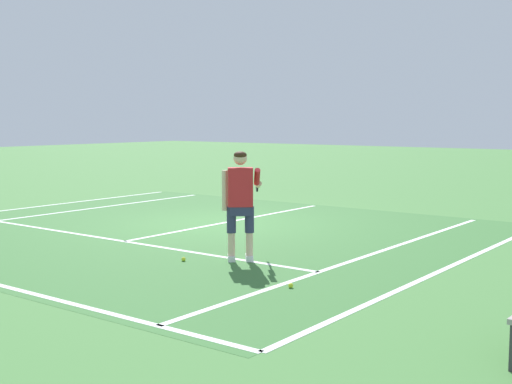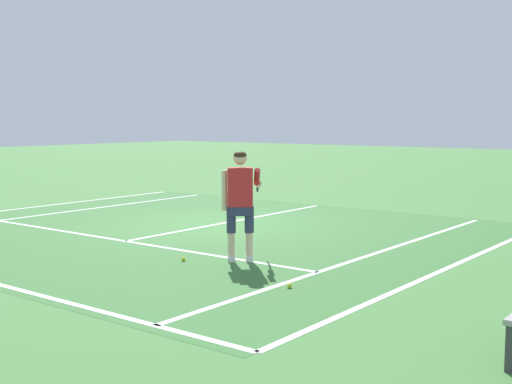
% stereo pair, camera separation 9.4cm
% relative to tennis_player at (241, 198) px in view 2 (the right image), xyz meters
% --- Properties ---
extents(ground_plane, '(80.00, 80.00, 0.00)m').
position_rel_tennis_player_xyz_m(ground_plane, '(-2.72, 2.76, -0.99)').
color(ground_plane, '#477F3D').
extents(court_inner_surface, '(10.98, 10.03, 0.00)m').
position_rel_tennis_player_xyz_m(court_inner_surface, '(-2.72, 1.63, -0.99)').
color(court_inner_surface, '#387033').
rests_on(court_inner_surface, ground).
extents(line_service, '(8.23, 0.10, 0.01)m').
position_rel_tennis_player_xyz_m(line_service, '(-2.72, 0.05, -0.99)').
color(line_service, white).
rests_on(line_service, ground).
extents(line_centre_service, '(0.10, 6.40, 0.01)m').
position_rel_tennis_player_xyz_m(line_centre_service, '(-2.72, 3.25, -0.99)').
color(line_centre_service, white).
rests_on(line_centre_service, ground).
extents(line_singles_left, '(0.10, 9.63, 0.01)m').
position_rel_tennis_player_xyz_m(line_singles_left, '(-6.84, 1.63, -0.99)').
color(line_singles_left, white).
rests_on(line_singles_left, ground).
extents(line_singles_right, '(0.10, 9.63, 0.01)m').
position_rel_tennis_player_xyz_m(line_singles_right, '(1.39, 1.63, -0.99)').
color(line_singles_right, white).
rests_on(line_singles_right, ground).
extents(line_doubles_left, '(0.10, 9.63, 0.01)m').
position_rel_tennis_player_xyz_m(line_doubles_left, '(-8.21, 1.63, -0.99)').
color(line_doubles_left, white).
rests_on(line_doubles_left, ground).
extents(line_doubles_right, '(0.10, 9.63, 0.01)m').
position_rel_tennis_player_xyz_m(line_doubles_right, '(2.77, 1.63, -0.99)').
color(line_doubles_right, white).
rests_on(line_doubles_right, ground).
extents(tennis_player, '(0.69, 1.18, 1.71)m').
position_rel_tennis_player_xyz_m(tennis_player, '(0.00, 0.00, 0.00)').
color(tennis_player, white).
rests_on(tennis_player, ground).
extents(tennis_ball_near_feet, '(0.07, 0.07, 0.07)m').
position_rel_tennis_player_xyz_m(tennis_ball_near_feet, '(-0.69, -0.57, -0.96)').
color(tennis_ball_near_feet, '#CCE02D').
rests_on(tennis_ball_near_feet, ground).
extents(tennis_ball_by_baseline, '(0.07, 0.07, 0.07)m').
position_rel_tennis_player_xyz_m(tennis_ball_by_baseline, '(1.59, -0.96, -0.96)').
color(tennis_ball_by_baseline, '#CCE02D').
rests_on(tennis_ball_by_baseline, ground).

